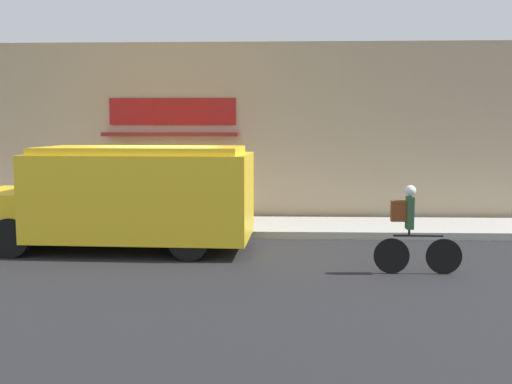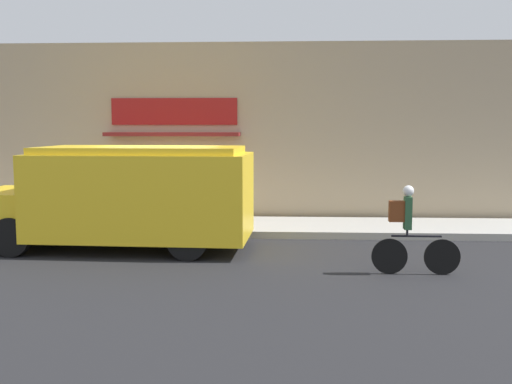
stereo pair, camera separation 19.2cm
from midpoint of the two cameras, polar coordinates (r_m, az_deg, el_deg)
ground_plane at (r=13.94m, az=-8.43°, el=-4.36°), size 70.00×70.00×0.00m
sidewalk at (r=15.05m, az=-7.56°, el=-3.23°), size 28.00×2.32×0.17m
storefront at (r=16.22m, az=-6.78°, el=5.62°), size 17.64×0.79×4.75m
school_bus at (r=12.66m, az=-11.90°, el=-0.38°), size 5.78×2.71×2.14m
cyclist at (r=10.69m, az=14.91°, el=-3.63°), size 1.52×0.20×1.55m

